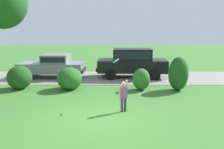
{
  "coord_description": "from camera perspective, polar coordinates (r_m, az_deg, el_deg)",
  "views": [
    {
      "loc": [
        0.57,
        -8.22,
        3.19
      ],
      "look_at": [
        0.47,
        2.78,
        1.1
      ],
      "focal_mm": 38.43,
      "sensor_mm": 36.0,
      "label": 1
    }
  ],
  "objects": [
    {
      "name": "ground_plane",
      "position": [
        8.84,
        -3.28,
        -10.43
      ],
      "size": [
        80.0,
        80.0,
        0.0
      ],
      "primitive_type": "plane",
      "color": "#3D752D"
    },
    {
      "name": "shrub_centre_left",
      "position": [
        13.09,
        -9.87,
        -1.03
      ],
      "size": [
        1.34,
        1.51,
        1.18
      ],
      "color": "#286023",
      "rests_on": "ground"
    },
    {
      "name": "child_thrower",
      "position": [
        9.35,
        2.79,
        -4.61
      ],
      "size": [
        0.38,
        0.37,
        1.29
      ],
      "color": "#383842",
      "rests_on": "ground"
    },
    {
      "name": "parked_suv",
      "position": [
        15.96,
        4.83,
        3.12
      ],
      "size": [
        4.75,
        2.21,
        1.92
      ],
      "color": "black",
      "rests_on": "ground"
    },
    {
      "name": "parked_sedan",
      "position": [
        16.37,
        -13.87,
        2.22
      ],
      "size": [
        4.44,
        2.17,
        1.56
      ],
      "color": "gray",
      "rests_on": "ground"
    },
    {
      "name": "shrub_centre",
      "position": [
        12.77,
        6.96,
        -1.14
      ],
      "size": [
        0.92,
        0.92,
        1.15
      ],
      "color": "#33702B",
      "rests_on": "ground"
    },
    {
      "name": "shrub_near_tree",
      "position": [
        13.83,
        -21.14,
        -0.65
      ],
      "size": [
        1.32,
        1.38,
        1.26
      ],
      "color": "#1E511C",
      "rests_on": "ground"
    },
    {
      "name": "driveway_strip",
      "position": [
        15.99,
        -1.54,
        -0.72
      ],
      "size": [
        28.0,
        4.4,
        0.02
      ],
      "primitive_type": "cube",
      "color": "gray",
      "rests_on": "ground"
    },
    {
      "name": "shrub_centre_right",
      "position": [
        13.01,
        15.5,
        0.17
      ],
      "size": [
        1.03,
        1.1,
        1.78
      ],
      "color": "#1E511C",
      "rests_on": "ground"
    },
    {
      "name": "frisbee",
      "position": [
        9.9,
        0.93,
        3.27
      ],
      "size": [
        0.26,
        0.28,
        0.2
      ],
      "color": "#1EB7B2"
    }
  ]
}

